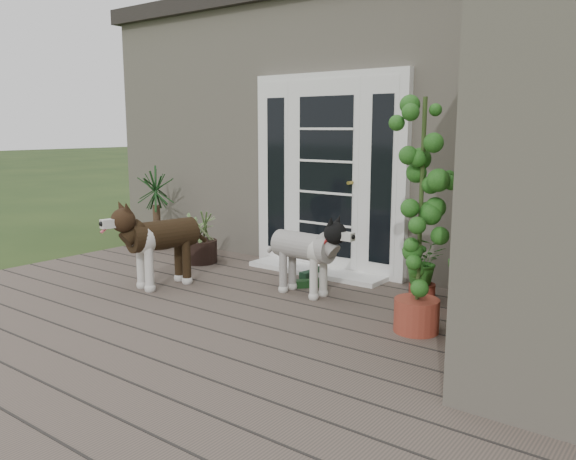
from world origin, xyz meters
The scene contains 15 objects.
deck centered at (0.00, 0.40, 0.06)m, with size 6.20×4.60×0.12m, color #6B5B4C.
house_main centered at (0.00, 4.65, 1.55)m, with size 7.40×4.00×3.10m, color #665E54.
roof_main centered at (0.00, 4.65, 3.20)m, with size 7.60×4.20×0.20m, color #2D2826.
door_unit centered at (-0.20, 2.60, 1.19)m, with size 1.90×0.14×2.15m, color white.
door_step centered at (-0.20, 2.40, 0.14)m, with size 1.60×0.40×0.05m, color white.
brindle_dog centered at (-1.12, 1.04, 0.50)m, with size 0.39×0.92×0.77m, color #322212, non-canonical shape.
white_dog centered at (0.16, 1.64, 0.46)m, with size 0.35×0.82×0.68m, color silver, non-canonical shape.
spider_plant centered at (-1.58, 1.99, 0.47)m, with size 0.66×0.66×0.71m, color #98BB73, non-canonical shape.
yucca centered at (-2.65, 2.26, 0.65)m, with size 0.74×0.74×1.07m, color black, non-canonical shape.
herb_a centered at (1.15, 2.13, 0.38)m, with size 0.40×0.40×0.51m, color #195618.
herb_b centered at (1.61, 1.98, 0.45)m, with size 0.44×0.44×0.67m, color #245618.
herb_c centered at (1.94, 2.29, 0.40)m, with size 0.36×0.36×0.56m, color #28651D.
sapling centered at (1.46, 1.34, 1.05)m, with size 0.55×0.55×1.85m, color #194D16, non-canonical shape.
clog_left centered at (-0.14, 2.21, 0.16)m, with size 0.14×0.30×0.09m, color #153620, non-canonical shape.
clog_right centered at (0.03, 1.86, 0.17)m, with size 0.14×0.30×0.09m, color #163717, non-canonical shape.
Camera 1 is at (3.24, -2.69, 1.69)m, focal length 35.99 mm.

